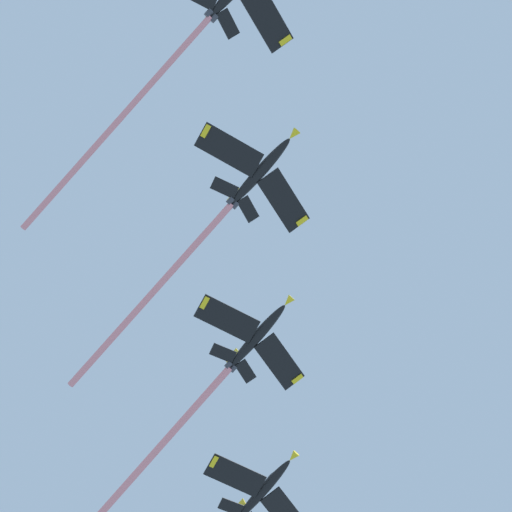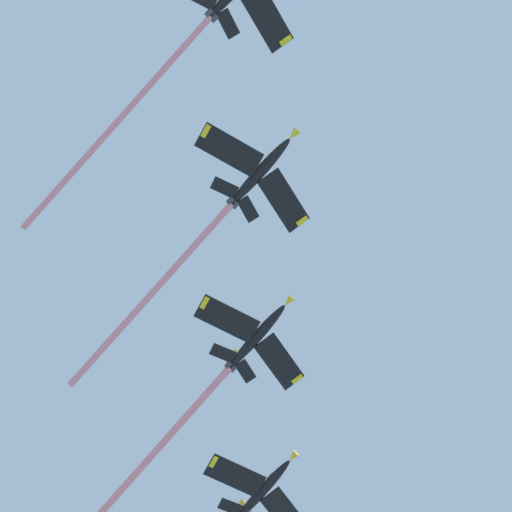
# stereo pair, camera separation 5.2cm
# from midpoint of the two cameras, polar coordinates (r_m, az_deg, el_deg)

# --- Properties ---
(jet_lead) EXTENTS (20.11, 46.68, 19.34)m
(jet_lead) POSITION_cam_midpoint_polar(r_m,az_deg,el_deg) (112.61, -3.83, 15.09)
(jet_lead) COLOR black
(jet_second) EXTENTS (20.11, 44.21, 17.44)m
(jet_second) POSITION_cam_midpoint_polar(r_m,az_deg,el_deg) (115.73, -2.47, 2.65)
(jet_second) COLOR black
(jet_third) EXTENTS (20.10, 39.96, 15.70)m
(jet_third) POSITION_cam_midpoint_polar(r_m,az_deg,el_deg) (122.64, -2.40, -8.20)
(jet_third) COLOR black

